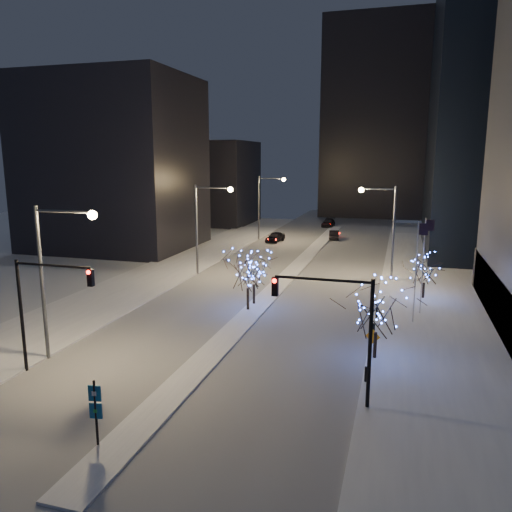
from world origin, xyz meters
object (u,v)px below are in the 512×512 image
at_px(car_far, 328,223).
at_px(construction_sign, 373,339).
at_px(traffic_signal_west, 42,298).
at_px(car_near, 275,237).
at_px(holiday_tree_median_far, 254,271).
at_px(holiday_tree_plaza_far, 425,270).
at_px(street_lamp_w_mid, 205,217).
at_px(holiday_tree_plaza_near, 377,309).
at_px(traffic_signal_east, 340,319).
at_px(holiday_tree_median_near, 248,271).
at_px(car_mid, 334,235).
at_px(street_lamp_w_far, 265,199).
at_px(wayfinding_sign, 96,407).
at_px(street_lamp_east, 385,220).
at_px(street_lamp_w_near, 55,262).

height_order(car_far, construction_sign, construction_sign).
bearing_deg(traffic_signal_west, car_near, 88.32).
bearing_deg(holiday_tree_median_far, holiday_tree_plaza_far, 23.12).
bearing_deg(street_lamp_w_mid, traffic_signal_west, -88.94).
height_order(holiday_tree_median_far, holiday_tree_plaza_near, holiday_tree_plaza_near).
distance_m(traffic_signal_west, traffic_signal_east, 17.41).
distance_m(holiday_tree_median_near, holiday_tree_plaza_far, 16.60).
height_order(car_near, car_mid, car_near).
xyz_separation_m(street_lamp_w_far, holiday_tree_plaza_near, (19.44, -44.22, -3.05)).
bearing_deg(car_near, construction_sign, -57.86).
xyz_separation_m(holiday_tree_median_near, holiday_tree_median_far, (0.00, 1.81, -0.37)).
bearing_deg(wayfinding_sign, car_mid, 79.02).
distance_m(car_near, construction_sign, 45.51).
bearing_deg(traffic_signal_east, car_mid, 97.72).
bearing_deg(wayfinding_sign, construction_sign, 43.56).
distance_m(traffic_signal_west, construction_sign, 20.92).
xyz_separation_m(traffic_signal_west, holiday_tree_median_near, (7.94, 15.49, -1.24)).
bearing_deg(street_lamp_east, car_mid, 108.34).
relative_size(street_lamp_w_far, construction_sign, 6.11).
xyz_separation_m(traffic_signal_east, holiday_tree_plaza_far, (5.08, 22.50, -1.99)).
distance_m(street_lamp_east, traffic_signal_east, 29.08).
xyz_separation_m(street_lamp_east, wayfinding_sign, (-11.05, -36.00, -4.45)).
bearing_deg(street_lamp_w_mid, holiday_tree_median_near, -53.77).
height_order(street_lamp_east, car_mid, street_lamp_east).
xyz_separation_m(traffic_signal_east, holiday_tree_median_near, (-9.44, 14.49, -1.24)).
distance_m(street_lamp_east, car_far, 42.49).
xyz_separation_m(car_far, holiday_tree_plaza_near, (12.00, -62.70, 2.71)).
relative_size(street_lamp_w_far, car_mid, 2.28).
bearing_deg(car_far, holiday_tree_plaza_far, -70.53).
relative_size(street_lamp_east, holiday_tree_median_near, 1.92).
xyz_separation_m(street_lamp_w_mid, traffic_signal_west, (0.50, -27.00, -1.74)).
bearing_deg(holiday_tree_plaza_far, car_far, 108.28).
bearing_deg(holiday_tree_plaza_far, holiday_tree_plaza_near, -102.63).
xyz_separation_m(car_near, holiday_tree_plaza_far, (20.97, -27.17, 2.00)).
height_order(street_lamp_w_mid, construction_sign, street_lamp_w_mid).
xyz_separation_m(street_lamp_w_mid, holiday_tree_median_far, (8.44, -9.71, -3.35)).
xyz_separation_m(street_lamp_w_near, street_lamp_w_mid, (0.00, 25.00, 0.00)).
distance_m(holiday_tree_median_near, construction_sign, 13.05).
relative_size(traffic_signal_east, holiday_tree_plaza_near, 1.26).
bearing_deg(car_far, car_mid, -77.19).
xyz_separation_m(car_mid, car_far, (-3.00, 14.58, 0.01)).
bearing_deg(holiday_tree_median_far, street_lamp_east, 50.21).
relative_size(traffic_signal_west, car_far, 1.38).
height_order(street_lamp_w_far, construction_sign, street_lamp_w_far).
xyz_separation_m(street_lamp_east, holiday_tree_median_near, (-10.58, -14.52, -2.93)).
relative_size(car_mid, holiday_tree_plaza_near, 0.79).
xyz_separation_m(street_lamp_east, car_far, (-11.58, 40.48, -5.71)).
relative_size(holiday_tree_median_near, holiday_tree_plaza_near, 0.94).
xyz_separation_m(traffic_signal_east, car_far, (-10.44, 69.48, -4.02)).
distance_m(traffic_signal_west, holiday_tree_plaza_far, 32.57).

